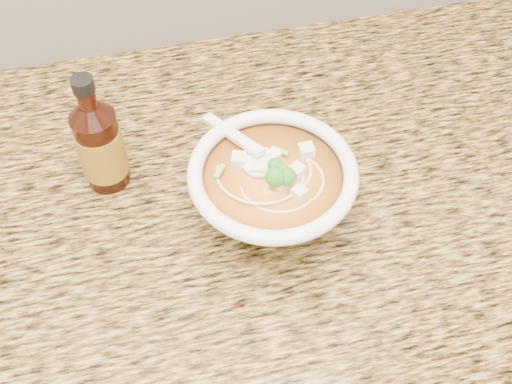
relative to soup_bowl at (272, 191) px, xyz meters
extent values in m
cube|color=#361A10|center=(-0.19, 0.04, -0.52)|extent=(4.00, 0.65, 0.86)
cube|color=olive|center=(-0.19, 0.04, -0.07)|extent=(4.00, 0.68, 0.04)
cylinder|color=white|center=(0.00, 0.00, -0.04)|extent=(0.08, 0.08, 0.01)
torus|color=white|center=(0.00, 0.00, 0.04)|extent=(0.20, 0.20, 0.02)
torus|color=beige|center=(-0.01, 0.01, 0.03)|extent=(0.10, 0.10, 0.00)
torus|color=beige|center=(-0.01, 0.00, 0.03)|extent=(0.09, 0.09, 0.00)
torus|color=beige|center=(0.00, 0.01, 0.02)|extent=(0.11, 0.11, 0.00)
torus|color=beige|center=(-0.01, 0.01, 0.02)|extent=(0.09, 0.09, 0.00)
torus|color=beige|center=(0.01, 0.00, 0.02)|extent=(0.10, 0.10, 0.00)
torus|color=beige|center=(0.00, 0.01, 0.02)|extent=(0.06, 0.06, 0.00)
torus|color=beige|center=(0.02, 0.01, 0.02)|extent=(0.11, 0.11, 0.00)
torus|color=beige|center=(-0.01, 0.00, 0.02)|extent=(0.05, 0.05, 0.00)
torus|color=beige|center=(0.02, 0.01, 0.02)|extent=(0.11, 0.11, 0.00)
torus|color=beige|center=(-0.01, -0.02, 0.01)|extent=(0.12, 0.12, 0.00)
cube|color=silver|center=(0.02, 0.02, 0.03)|extent=(0.02, 0.02, 0.01)
cube|color=silver|center=(0.01, 0.06, 0.03)|extent=(0.02, 0.02, 0.02)
cube|color=silver|center=(0.02, -0.03, 0.03)|extent=(0.02, 0.02, 0.02)
cube|color=silver|center=(0.00, -0.02, 0.03)|extent=(0.02, 0.02, 0.02)
cube|color=silver|center=(-0.03, 0.01, 0.03)|extent=(0.02, 0.02, 0.02)
cube|color=silver|center=(0.00, -0.04, 0.03)|extent=(0.02, 0.02, 0.02)
cube|color=silver|center=(0.03, -0.01, 0.03)|extent=(0.02, 0.02, 0.01)
cube|color=silver|center=(-0.05, -0.01, 0.03)|extent=(0.02, 0.02, 0.01)
ellipsoid|color=#196014|center=(0.01, -0.01, 0.05)|extent=(0.04, 0.04, 0.03)
cylinder|color=#72C14A|center=(0.02, 0.04, 0.03)|extent=(0.02, 0.02, 0.01)
cylinder|color=#72C14A|center=(0.06, -0.01, 0.03)|extent=(0.01, 0.02, 0.01)
cylinder|color=#72C14A|center=(-0.02, -0.02, 0.03)|extent=(0.02, 0.01, 0.01)
cylinder|color=#72C14A|center=(-0.01, -0.05, 0.03)|extent=(0.02, 0.01, 0.01)
ellipsoid|color=white|center=(-0.01, 0.02, 0.03)|extent=(0.05, 0.05, 0.02)
cube|color=white|center=(-0.03, 0.07, 0.04)|extent=(0.06, 0.10, 0.03)
cylinder|color=#3C1208|center=(-0.19, 0.10, 0.01)|extent=(0.07, 0.07, 0.11)
cylinder|color=#3C1208|center=(-0.19, 0.10, 0.10)|extent=(0.03, 0.03, 0.02)
cylinder|color=black|center=(-0.19, 0.10, 0.12)|extent=(0.03, 0.03, 0.02)
cylinder|color=red|center=(-0.19, 0.10, 0.01)|extent=(0.07, 0.07, 0.07)
camera|label=1|loc=(-0.12, -0.45, 0.61)|focal=45.00mm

